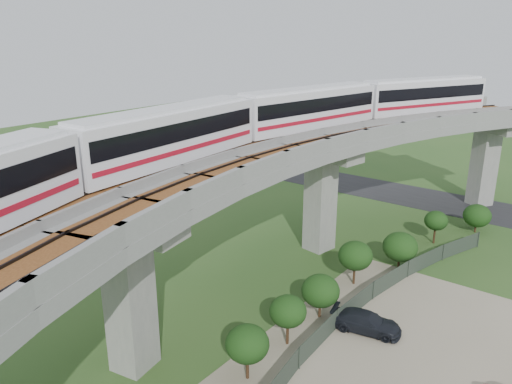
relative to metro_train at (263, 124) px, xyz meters
The scene contains 14 objects.
ground 12.61m from the metro_train, 98.59° to the right, with size 160.00×160.00×0.00m, color #2D5221.
dirt_lot 18.92m from the metro_train, 19.09° to the right, with size 18.00×26.00×0.04m, color gray.
asphalt_road 29.94m from the metro_train, 90.86° to the left, with size 60.00×8.00×0.03m, color #232326.
viaduct 5.45m from the metro_train, 38.21° to the right, with size 19.58×73.98×11.40m.
metro_train is the anchor object (origin of this frame).
fence 15.11m from the metro_train, 16.14° to the right, with size 3.87×38.73×1.50m.
tree_0 25.19m from the metro_train, 62.16° to the left, with size 2.59×2.59×2.81m.
tree_1 20.02m from the metro_train, 61.04° to the left, with size 2.09×2.09×3.11m.
tree_2 15.41m from the metro_train, 46.80° to the left, with size 2.82×2.82×3.10m.
tree_3 12.18m from the metro_train, 30.23° to the left, with size 2.61×2.61×3.51m.
tree_4 12.32m from the metro_train, 18.28° to the right, with size 2.59×2.59×3.11m.
tree_5 13.30m from the metro_train, 43.23° to the right, with size 2.30×2.30×3.30m.
tree_6 15.62m from the metro_train, 57.39° to the right, with size 2.45×2.45×3.32m.
car_dark 15.21m from the metro_train, 10.36° to the right, with size 1.83×4.50×1.31m, color black.
Camera 1 is at (21.50, -25.69, 18.61)m, focal length 35.00 mm.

